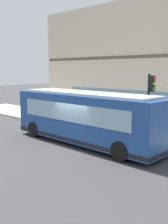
{
  "coord_description": "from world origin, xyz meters",
  "views": [
    {
      "loc": [
        -10.89,
        -10.91,
        4.35
      ],
      "look_at": [
        1.68,
        1.19,
        1.69
      ],
      "focal_mm": 44.42,
      "sensor_mm": 36.0,
      "label": 1
    }
  ],
  "objects_px": {
    "pedestrian_near_hydrant": "(67,106)",
    "newspaper_vending_box": "(84,122)",
    "traffic_light_near_corner": "(150,95)",
    "pedestrian_by_light_pole": "(103,116)",
    "city_bus_nearside": "(86,118)",
    "pedestrian_near_building_entrance": "(88,111)"
  },
  "relations": [
    {
      "from": "city_bus_nearside",
      "to": "pedestrian_near_hydrant",
      "type": "bearing_deg",
      "value": 54.31
    },
    {
      "from": "traffic_light_near_corner",
      "to": "newspaper_vending_box",
      "type": "height_order",
      "value": "traffic_light_near_corner"
    },
    {
      "from": "pedestrian_by_light_pole",
      "to": "pedestrian_near_building_entrance",
      "type": "bearing_deg",
      "value": 67.56
    },
    {
      "from": "pedestrian_near_hydrant",
      "to": "pedestrian_by_light_pole",
      "type": "distance_m",
      "value": 6.42
    },
    {
      "from": "pedestrian_by_light_pole",
      "to": "newspaper_vending_box",
      "type": "xyz_separation_m",
      "value": [
        -0.86,
        1.16,
        -0.43
      ]
    },
    {
      "from": "pedestrian_near_hydrant",
      "to": "pedestrian_by_light_pole",
      "type": "height_order",
      "value": "pedestrian_by_light_pole"
    },
    {
      "from": "traffic_light_near_corner",
      "to": "pedestrian_near_building_entrance",
      "type": "distance_m",
      "value": 7.64
    },
    {
      "from": "pedestrian_near_building_entrance",
      "to": "pedestrian_by_light_pole",
      "type": "distance_m",
      "value": 2.65
    },
    {
      "from": "pedestrian_by_light_pole",
      "to": "city_bus_nearside",
      "type": "bearing_deg",
      "value": -155.25
    },
    {
      "from": "traffic_light_near_corner",
      "to": "pedestrian_by_light_pole",
      "type": "relative_size",
      "value": 2.57
    },
    {
      "from": "city_bus_nearside",
      "to": "newspaper_vending_box",
      "type": "bearing_deg",
      "value": 45.83
    },
    {
      "from": "pedestrian_near_building_entrance",
      "to": "pedestrian_by_light_pole",
      "type": "height_order",
      "value": "pedestrian_by_light_pole"
    },
    {
      "from": "city_bus_nearside",
      "to": "pedestrian_near_building_entrance",
      "type": "bearing_deg",
      "value": 41.73
    },
    {
      "from": "pedestrian_near_hydrant",
      "to": "newspaper_vending_box",
      "type": "xyz_separation_m",
      "value": [
        -2.85,
        -4.95,
        -0.43
      ]
    },
    {
      "from": "city_bus_nearside",
      "to": "pedestrian_by_light_pole",
      "type": "height_order",
      "value": "city_bus_nearside"
    },
    {
      "from": "traffic_light_near_corner",
      "to": "pedestrian_near_hydrant",
      "type": "xyz_separation_m",
      "value": [
        3.33,
        10.67,
        -1.9
      ]
    },
    {
      "from": "traffic_light_near_corner",
      "to": "pedestrian_by_light_pole",
      "type": "xyz_separation_m",
      "value": [
        1.34,
        4.56,
        -1.89
      ]
    },
    {
      "from": "pedestrian_by_light_pole",
      "to": "newspaper_vending_box",
      "type": "distance_m",
      "value": 1.5
    },
    {
      "from": "traffic_light_near_corner",
      "to": "city_bus_nearside",
      "type": "bearing_deg",
      "value": 127.7
    },
    {
      "from": "traffic_light_near_corner",
      "to": "pedestrian_by_light_pole",
      "type": "bearing_deg",
      "value": 73.62
    },
    {
      "from": "pedestrian_near_hydrant",
      "to": "newspaper_vending_box",
      "type": "distance_m",
      "value": 5.73
    },
    {
      "from": "city_bus_nearside",
      "to": "pedestrian_near_building_entrance",
      "type": "height_order",
      "value": "city_bus_nearside"
    }
  ]
}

